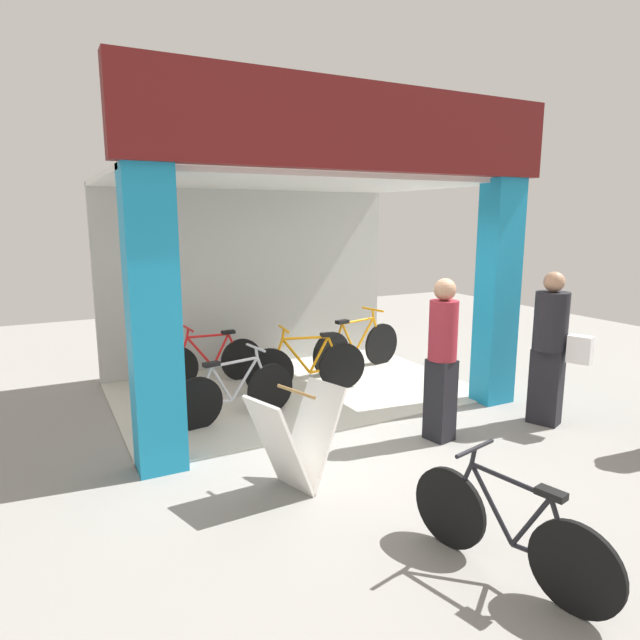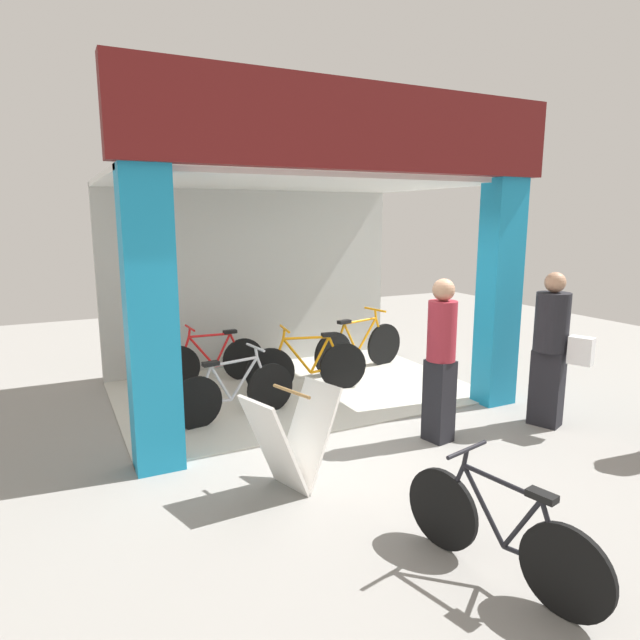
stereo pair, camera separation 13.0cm
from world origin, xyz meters
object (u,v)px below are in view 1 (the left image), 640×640
Objects in this scene: bicycle_inside_3 at (210,361)px; sandwich_board_sign at (296,440)px; pedestrian_2 at (551,345)px; pedestrian_1 at (442,358)px; bicycle_inside_0 at (307,367)px; bicycle_parked_0 at (507,531)px; bicycle_inside_2 at (357,347)px; bicycle_inside_1 at (235,393)px.

sandwich_board_sign is at bearing -93.35° from bicycle_inside_3.
pedestrian_2 is at bearing 1.13° from sandwich_board_sign.
bicycle_inside_0 is at bearing 105.53° from pedestrian_1.
bicycle_parked_0 is 1.62× the size of sandwich_board_sign.
bicycle_inside_0 is at bearing -151.40° from bicycle_inside_2.
pedestrian_1 reaches higher than sandwich_board_sign.
bicycle_inside_0 is 1.35m from bicycle_inside_1.
bicycle_inside_0 is 1.45m from bicycle_inside_3.
pedestrian_1 is at bearing -40.55° from bicycle_inside_1.
pedestrian_1 is at bearing 8.52° from sandwich_board_sign.
bicycle_parked_0 is at bearing -79.24° from bicycle_inside_1.
sandwich_board_sign is (-2.49, -3.05, 0.08)m from bicycle_inside_2.
sandwich_board_sign is (-0.20, -3.36, 0.11)m from bicycle_inside_3.
pedestrian_2 is (0.80, -2.98, 0.56)m from bicycle_inside_2.
sandwich_board_sign is (-0.73, 1.78, 0.12)m from bicycle_parked_0.
bicycle_inside_0 is 2.71m from sandwich_board_sign.
bicycle_inside_2 is 2.31m from bicycle_inside_3.
pedestrian_1 reaches higher than bicycle_parked_0.
sandwich_board_sign is at bearing -178.87° from pedestrian_2.
sandwich_board_sign is 1.94m from pedestrian_1.
pedestrian_1 reaches higher than bicycle_inside_3.
bicycle_inside_1 is 0.91× the size of bicycle_inside_2.
sandwich_board_sign is 3.32m from pedestrian_2.
pedestrian_1 is (1.67, -3.08, 0.57)m from bicycle_inside_3.
bicycle_inside_1 is 1.84m from sandwich_board_sign.
sandwich_board_sign is at bearing -118.15° from bicycle_inside_0.
bicycle_parked_0 is at bearing -144.14° from pedestrian_2.
bicycle_inside_3 is 3.55m from pedestrian_1.
bicycle_inside_2 is 5.14m from bicycle_parked_0.
bicycle_inside_2 is (1.21, 0.66, 0.01)m from bicycle_inside_0.
bicycle_inside_1 is at bearing 88.50° from sandwich_board_sign.
pedestrian_2 is at bearing 35.86° from bicycle_parked_0.
bicycle_inside_0 is at bearing 61.85° from sandwich_board_sign.
bicycle_parked_0 is at bearing -109.97° from bicycle_inside_2.
bicycle_inside_1 is at bearing 139.45° from pedestrian_1.
bicycle_inside_3 is 3.36m from sandwich_board_sign.
bicycle_inside_3 is at bearing 95.97° from bicycle_parked_0.
pedestrian_2 reaches higher than sandwich_board_sign.
bicycle_inside_2 reaches higher than sandwich_board_sign.
pedestrian_2 reaches higher than bicycle_inside_0.
bicycle_inside_0 is 1.06× the size of bicycle_inside_3.
pedestrian_2 is (2.55, 1.84, 0.61)m from bicycle_parked_0.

